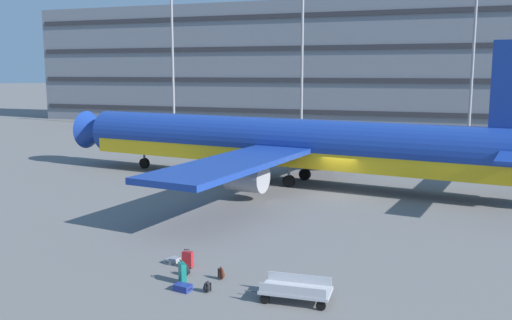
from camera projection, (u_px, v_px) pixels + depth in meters
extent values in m
plane|color=slate|center=(338.00, 193.00, 38.96)|extent=(600.00, 600.00, 0.00)
cube|color=slate|center=(404.00, 64.00, 85.39)|extent=(123.16, 14.13, 19.10)
cube|color=#2D2D33|center=(397.00, 114.00, 79.84)|extent=(121.93, 0.24, 0.70)
cube|color=#2D2D33|center=(399.00, 81.00, 79.09)|extent=(121.93, 0.24, 0.70)
cube|color=#2D2D33|center=(400.00, 46.00, 78.34)|extent=(121.93, 0.24, 0.70)
cube|color=#2D2D33|center=(402.00, 12.00, 77.58)|extent=(121.93, 0.24, 0.70)
cylinder|color=navy|center=(281.00, 142.00, 42.47)|extent=(34.99, 8.55, 3.64)
cube|color=yellow|center=(281.00, 155.00, 42.63)|extent=(33.60, 8.28, 1.16)
cone|color=navy|center=(99.00, 130.00, 50.86)|extent=(3.37, 3.84, 3.46)
cube|color=navy|center=(233.00, 164.00, 34.05)|extent=(6.43, 15.11, 0.36)
cube|color=navy|center=(333.00, 134.00, 50.06)|extent=(6.43, 15.11, 0.36)
cylinder|color=#9E9EA3|center=(246.00, 177.00, 36.79)|extent=(2.86, 2.35, 2.00)
cylinder|color=#9E9EA3|center=(317.00, 152.00, 48.18)|extent=(2.86, 2.35, 2.00)
cylinder|color=black|center=(145.00, 163.00, 48.92)|extent=(0.94, 0.47, 0.90)
cylinder|color=slate|center=(144.00, 156.00, 48.82)|extent=(0.20, 0.20, 1.29)
cylinder|color=black|center=(289.00, 181.00, 40.90)|extent=(0.94, 0.47, 0.90)
cylinder|color=slate|center=(289.00, 173.00, 40.80)|extent=(0.20, 0.20, 1.29)
cylinder|color=black|center=(305.00, 174.00, 43.61)|extent=(0.94, 0.47, 0.90)
cylinder|color=slate|center=(305.00, 166.00, 43.51)|extent=(0.20, 0.20, 1.29)
cylinder|color=gray|center=(173.00, 58.00, 82.25)|extent=(0.36, 0.36, 20.96)
cylinder|color=gray|center=(302.00, 50.00, 75.64)|extent=(0.36, 0.36, 22.76)
cylinder|color=gray|center=(474.00, 39.00, 68.36)|extent=(0.36, 0.36, 24.73)
cube|color=gray|center=(173.00, 260.00, 24.78)|extent=(0.61, 0.74, 0.20)
cube|color=black|center=(167.00, 262.00, 24.52)|extent=(0.21, 0.10, 0.02)
cube|color=#B21E23|center=(188.00, 259.00, 24.09)|extent=(0.46, 0.25, 0.67)
cylinder|color=#333338|center=(184.00, 251.00, 24.00)|extent=(0.02, 0.02, 0.13)
cylinder|color=#333338|center=(189.00, 251.00, 23.92)|extent=(0.02, 0.02, 0.13)
cube|color=black|center=(187.00, 250.00, 23.95)|extent=(0.25, 0.03, 0.02)
cylinder|color=black|center=(185.00, 266.00, 24.30)|extent=(0.02, 0.05, 0.05)
cylinder|color=black|center=(193.00, 267.00, 24.18)|extent=(0.02, 0.05, 0.05)
cylinder|color=black|center=(183.00, 267.00, 24.12)|extent=(0.02, 0.05, 0.05)
cylinder|color=black|center=(191.00, 268.00, 23.99)|extent=(0.02, 0.05, 0.05)
cube|color=#147266|center=(182.00, 272.00, 22.34)|extent=(0.48, 0.49, 0.79)
cylinder|color=#333338|center=(180.00, 261.00, 22.36)|extent=(0.02, 0.02, 0.12)
cylinder|color=#333338|center=(182.00, 263.00, 22.12)|extent=(0.02, 0.02, 0.12)
cube|color=black|center=(181.00, 260.00, 22.23)|extent=(0.20, 0.21, 0.02)
cylinder|color=black|center=(183.00, 280.00, 22.61)|extent=(0.05, 0.05, 0.05)
cylinder|color=black|center=(186.00, 284.00, 22.26)|extent=(0.05, 0.05, 0.05)
cylinder|color=black|center=(179.00, 281.00, 22.54)|extent=(0.05, 0.05, 0.05)
cylinder|color=black|center=(182.00, 284.00, 22.20)|extent=(0.05, 0.05, 0.05)
cube|color=navy|center=(183.00, 288.00, 21.58)|extent=(0.72, 0.53, 0.26)
cube|color=black|center=(190.00, 289.00, 21.42)|extent=(0.06, 0.22, 0.02)
ellipsoid|color=black|center=(186.00, 270.00, 23.20)|extent=(0.41, 0.42, 0.47)
ellipsoid|color=black|center=(189.00, 271.00, 23.25)|extent=(0.24, 0.26, 0.21)
torus|color=black|center=(185.00, 265.00, 23.15)|extent=(0.06, 0.07, 0.08)
cube|color=black|center=(183.00, 270.00, 23.25)|extent=(0.04, 0.04, 0.40)
cube|color=black|center=(184.00, 271.00, 23.08)|extent=(0.04, 0.04, 0.40)
ellipsoid|color=black|center=(207.00, 287.00, 21.45)|extent=(0.35, 0.40, 0.42)
ellipsoid|color=black|center=(205.00, 288.00, 21.53)|extent=(0.19, 0.26, 0.19)
torus|color=black|center=(208.00, 282.00, 21.39)|extent=(0.04, 0.08, 0.08)
cube|color=black|center=(207.00, 288.00, 21.31)|extent=(0.04, 0.04, 0.36)
cube|color=black|center=(211.00, 287.00, 21.44)|extent=(0.04, 0.04, 0.36)
ellipsoid|color=#592619|center=(221.00, 273.00, 22.77)|extent=(0.39, 0.32, 0.51)
ellipsoid|color=#592619|center=(223.00, 275.00, 22.84)|extent=(0.25, 0.19, 0.23)
torus|color=black|center=(221.00, 267.00, 22.71)|extent=(0.08, 0.05, 0.08)
cube|color=black|center=(218.00, 273.00, 22.78)|extent=(0.04, 0.04, 0.43)
cube|color=black|center=(221.00, 274.00, 22.64)|extent=(0.04, 0.04, 0.43)
cube|color=#B7B7BC|center=(296.00, 290.00, 20.58)|extent=(2.66, 1.43, 0.12)
cylinder|color=#4C4C51|center=(253.00, 292.00, 21.07)|extent=(0.70, 0.09, 0.05)
cube|color=#B7B7BC|center=(292.00, 291.00, 19.96)|extent=(2.47, 0.17, 0.40)
cube|color=#B7B7BC|center=(299.00, 279.00, 21.13)|extent=(2.47, 0.17, 0.40)
cylinder|color=black|center=(265.00, 299.00, 20.38)|extent=(0.36, 0.12, 0.36)
cylinder|color=black|center=(272.00, 288.00, 21.43)|extent=(0.36, 0.12, 0.36)
cylinder|color=black|center=(321.00, 306.00, 19.80)|extent=(0.36, 0.12, 0.36)
cylinder|color=black|center=(326.00, 294.00, 20.85)|extent=(0.36, 0.12, 0.36)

